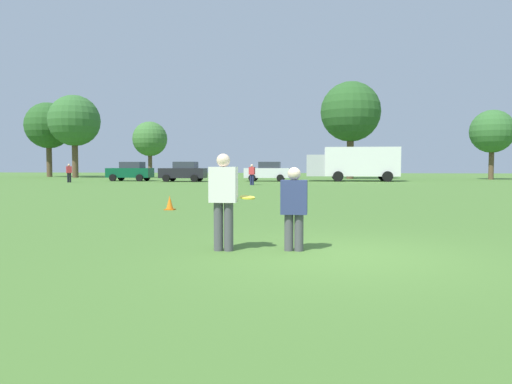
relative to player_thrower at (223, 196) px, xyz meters
The scene contains 16 objects.
ground_plane 2.27m from the player_thrower, ahead, with size 171.47×171.47×0.00m, color #47702D.
player_thrower is the anchor object (origin of this frame).
player_defender 1.24m from the player_thrower, ahead, with size 0.46×0.27×1.46m.
frisbee 0.42m from the player_thrower, 17.10° to the left, with size 0.27×0.27×0.07m.
traffic_cone 8.12m from the player_thrower, 114.06° to the left, with size 0.32×0.32×0.48m.
parked_car_near_left 39.31m from the player_thrower, 114.21° to the left, with size 4.21×2.24×1.82m.
parked_car_mid_left 36.39m from the player_thrower, 106.94° to the left, with size 4.21×2.24×1.82m.
parked_car_center 36.81m from the player_thrower, 94.71° to the left, with size 4.21×2.24×1.82m.
box_truck 38.14m from the player_thrower, 82.36° to the left, with size 8.52×3.06×3.18m.
bystander_sideline_watcher 37.25m from the player_thrower, 122.42° to the left, with size 0.51×0.48×1.63m.
bystander_far_jogger 28.04m from the player_thrower, 96.78° to the left, with size 0.48×0.34×1.58m.
tree_west_oak 60.23m from the player_thrower, 123.21° to the left, with size 5.89×5.89×9.57m.
tree_west_maple 54.73m from the player_thrower, 120.44° to the left, with size 6.13×6.13×9.95m.
tree_center_elm 51.48m from the player_thrower, 111.10° to the left, with size 4.16×4.16×6.76m.
tree_east_birch 46.54m from the player_thrower, 83.54° to the left, with size 6.56×6.56×10.67m.
tree_east_oak 49.25m from the player_thrower, 66.35° to the left, with size 4.48×4.48×7.29m.
Camera 1 is at (-0.43, -8.03, 1.50)m, focal length 33.75 mm.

